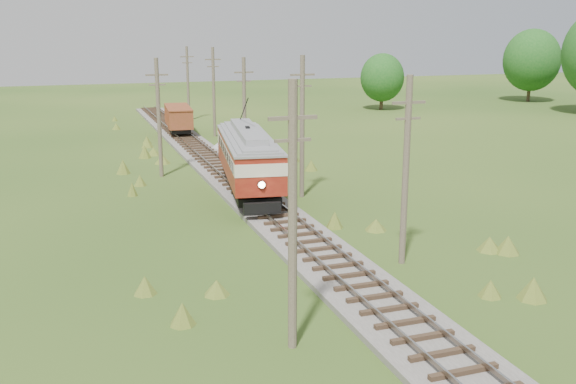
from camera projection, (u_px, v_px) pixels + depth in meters
name	position (u px, v px, depth m)	size (l,w,h in m)	color
railbed_main	(242.00, 187.00, 43.22)	(3.60, 96.00, 0.57)	#605B54
streetcar	(248.00, 155.00, 41.09)	(4.91, 12.97, 5.86)	black
gondola	(178.00, 118.00, 65.30)	(3.03, 7.51, 2.43)	black
gravel_pile	(230.00, 143.00, 57.74)	(3.69, 3.92, 1.34)	gray
utility_pole_r_2	(406.00, 169.00, 28.58)	(1.60, 0.30, 8.60)	brown
utility_pole_r_3	(302.00, 126.00, 40.41)	(1.60, 0.30, 9.00)	brown
utility_pole_r_4	(244.00, 108.00, 52.33)	(1.60, 0.30, 8.40)	brown
utility_pole_r_5	(214.00, 91.00, 64.30)	(1.60, 0.30, 8.90)	brown
utility_pole_r_6	(188.00, 83.00, 76.17)	(1.60, 0.30, 8.70)	brown
utility_pole_l_a	(293.00, 216.00, 20.65)	(1.60, 0.30, 9.00)	brown
utility_pole_l_b	(159.00, 117.00, 46.25)	(1.60, 0.30, 8.60)	brown
tree_right_5	(532.00, 60.00, 96.24)	(8.40, 8.40, 10.82)	#38281C
tree_mid_b	(382.00, 78.00, 86.58)	(5.88, 5.88, 7.57)	#38281C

